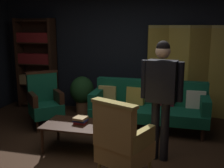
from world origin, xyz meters
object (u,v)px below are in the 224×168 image
book_red_leather (81,122)px  armchair_gilt_accent (122,142)px  potted_plant (82,92)px  book_navy_cloth (80,120)px  book_tan_leather (80,118)px  standing_figure (161,90)px  bookshelf (37,61)px  folding_screen (188,71)px  velvet_couch (149,104)px  coffee_table (77,127)px  armchair_wing_left (45,101)px

book_red_leather → armchair_gilt_accent: bearing=-40.1°
potted_plant → book_navy_cloth: 1.82m
armchair_gilt_accent → book_tan_leather: bearing=139.9°
standing_figure → book_navy_cloth: size_ratio=8.54×
bookshelf → folding_screen: bearing=1.9°
bookshelf → potted_plant: size_ratio=2.52×
velvet_couch → coffee_table: bearing=-128.4°
armchair_gilt_accent → potted_plant: bearing=120.6°
folding_screen → potted_plant: bearing=-171.9°
armchair_gilt_accent → velvet_couch: bearing=86.4°
armchair_wing_left → book_navy_cloth: (1.02, -0.80, -0.02)m
coffee_table → bookshelf: bearing=131.6°
coffee_table → book_red_leather: 0.09m
armchair_wing_left → book_navy_cloth: 1.29m
armchair_gilt_accent → coffee_table: bearing=143.1°
armchair_gilt_accent → armchair_wing_left: (-1.82, 1.47, 0.00)m
armchair_wing_left → book_red_leather: 1.29m
potted_plant → book_red_leather: (0.61, -1.71, -0.03)m
folding_screen → bookshelf: size_ratio=0.93×
velvet_couch → book_tan_leather: bearing=-127.9°
coffee_table → armchair_gilt_accent: bearing=-36.9°
book_navy_cloth → book_tan_leather: book_tan_leather is taller
velvet_couch → book_red_leather: 1.49m
coffee_table → book_tan_leather: bearing=38.7°
armchair_wing_left → book_tan_leather: size_ratio=5.43×
velvet_couch → book_tan_leather: (-0.92, -1.18, 0.05)m
armchair_gilt_accent → armchair_wing_left: bearing=141.0°
book_navy_cloth → armchair_gilt_accent: bearing=-40.1°
velvet_couch → armchair_gilt_accent: 1.86m
armchair_wing_left → book_tan_leather: bearing=-38.1°
coffee_table → book_tan_leather: book_tan_leather is taller
bookshelf → armchair_wing_left: bookshelf is taller
potted_plant → book_red_leather: potted_plant is taller
folding_screen → velvet_couch: 1.21m
velvet_couch → armchair_wing_left: bearing=-168.8°
armchair_gilt_accent → book_navy_cloth: armchair_gilt_accent is taller
velvet_couch → potted_plant: size_ratio=2.60×
coffee_table → armchair_wing_left: bearing=139.3°
folding_screen → book_navy_cloth: bearing=-128.4°
standing_figure → coffee_table: bearing=180.0°
standing_figure → book_red_leather: 1.35m
folding_screen → armchair_gilt_accent: folding_screen is taller
folding_screen → potted_plant: 2.29m
armchair_wing_left → coffee_table: bearing=-40.7°
book_red_leather → book_navy_cloth: size_ratio=0.92×
folding_screen → velvet_couch: folding_screen is taller
folding_screen → velvet_couch: bearing=-129.0°
velvet_couch → standing_figure: bearing=-76.3°
folding_screen → potted_plant: size_ratio=2.33×
potted_plant → book_navy_cloth: (0.61, -1.71, -0.00)m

